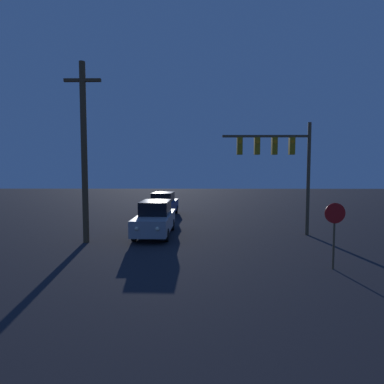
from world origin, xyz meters
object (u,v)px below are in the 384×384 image
Objects in this scene: car_far at (164,204)px; car_near at (155,218)px; stop_sign at (335,223)px; utility_pole at (84,150)px; traffic_signal_mast at (281,157)px.

car_near is at bearing -84.20° from car_far.
utility_pole reaches higher than stop_sign.
stop_sign is (6.88, -5.55, 0.71)m from car_near.
car_far is at bearing 135.25° from traffic_signal_mast.
utility_pole is (-9.69, -1.78, 0.21)m from traffic_signal_mast.
car_near is 0.81× the size of traffic_signal_mast.
traffic_signal_mast is (6.62, 0.09, 3.26)m from car_near.
utility_pole is at bearing 30.22° from car_near.
car_far is 14.39m from stop_sign.
utility_pole is at bearing 158.82° from stop_sign.
car_near is 2.08× the size of stop_sign.
traffic_signal_mast reaches higher than car_near.
car_near is at bearing 28.88° from utility_pole.
utility_pole is at bearing -104.45° from car_far.
traffic_signal_mast reaches higher than stop_sign.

